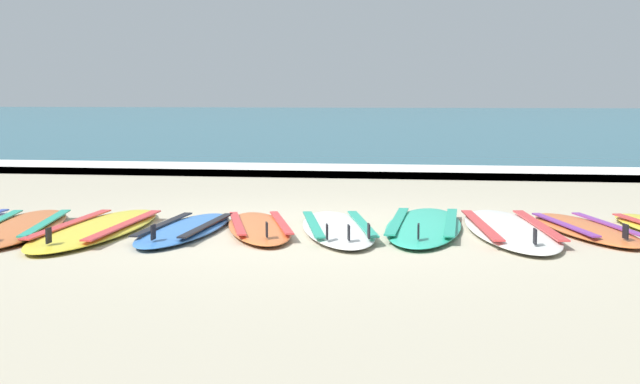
{
  "coord_description": "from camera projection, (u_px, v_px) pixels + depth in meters",
  "views": [
    {
      "loc": [
        1.36,
        -7.74,
        1.13
      ],
      "look_at": [
        -0.07,
        0.82,
        0.25
      ],
      "focal_mm": 54.48,
      "sensor_mm": 36.0,
      "label": 1
    }
  ],
  "objects": [
    {
      "name": "surfboard_8",
      "position": [
        585.0,
        229.0,
        7.89
      ],
      "size": [
        1.02,
        2.08,
        0.18
      ],
      "color": "orange",
      "rests_on": "ground"
    },
    {
      "name": "surfboard_6",
      "position": [
        424.0,
        226.0,
        8.07
      ],
      "size": [
        0.66,
        2.47,
        0.18
      ],
      "color": "#2DB793",
      "rests_on": "ground"
    },
    {
      "name": "sea",
      "position": [
        451.0,
        119.0,
        42.34
      ],
      "size": [
        80.0,
        60.0,
        0.1
      ],
      "primitive_type": "cube",
      "color": "#23667A",
      "rests_on": "ground"
    },
    {
      "name": "surfboard_5",
      "position": [
        338.0,
        228.0,
        7.92
      ],
      "size": [
        1.08,
        2.31,
        0.18
      ],
      "color": "white",
      "rests_on": "ground"
    },
    {
      "name": "wave_foam_strip",
      "position": [
        383.0,
        171.0,
        13.5
      ],
      "size": [
        80.0,
        1.22,
        0.11
      ],
      "primitive_type": "cube",
      "color": "white",
      "rests_on": "ground"
    },
    {
      "name": "surfboard_4",
      "position": [
        259.0,
        227.0,
        7.98
      ],
      "size": [
        1.07,
        2.06,
        0.18
      ],
      "color": "orange",
      "rests_on": "ground"
    },
    {
      "name": "surfboard_7",
      "position": [
        510.0,
        229.0,
        7.87
      ],
      "size": [
        1.02,
        2.65,
        0.18
      ],
      "color": "silver",
      "rests_on": "ground"
    },
    {
      "name": "surfboard_3",
      "position": [
        185.0,
        229.0,
        7.87
      ],
      "size": [
        0.54,
        2.06,
        0.18
      ],
      "color": "#3875CC",
      "rests_on": "ground"
    },
    {
      "name": "surfboard_1",
      "position": [
        20.0,
        227.0,
        7.98
      ],
      "size": [
        1.12,
        2.45,
        0.18
      ],
      "color": "orange",
      "rests_on": "ground"
    },
    {
      "name": "ground_plane",
      "position": [
        312.0,
        232.0,
        7.93
      ],
      "size": [
        80.0,
        80.0,
        0.0
      ],
      "primitive_type": "plane",
      "color": "#B7AD93"
    },
    {
      "name": "surfboard_2",
      "position": [
        97.0,
        229.0,
        7.9
      ],
      "size": [
        0.77,
        2.61,
        0.18
      ],
      "color": "yellow",
      "rests_on": "ground"
    }
  ]
}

